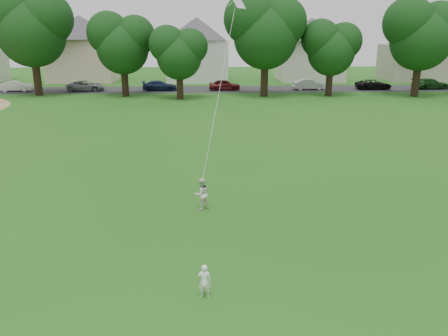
{
  "coord_description": "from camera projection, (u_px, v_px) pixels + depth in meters",
  "views": [
    {
      "loc": [
        0.89,
        -11.38,
        6.42
      ],
      "look_at": [
        1.5,
        2.0,
        2.3
      ],
      "focal_mm": 35.0,
      "sensor_mm": 36.0,
      "label": 1
    }
  ],
  "objects": [
    {
      "name": "parked_cars",
      "position": [
        219.0,
        85.0,
        51.8
      ],
      "size": [
        61.67,
        2.1,
        1.28
      ],
      "color": "black",
      "rests_on": "ground"
    },
    {
      "name": "older_boy",
      "position": [
        201.0,
        194.0,
        16.54
      ],
      "size": [
        0.76,
        0.71,
        1.24
      ],
      "primitive_type": "imported",
      "rotation": [
        0.0,
        0.0,
        3.69
      ],
      "color": "silver",
      "rests_on": "ground"
    },
    {
      "name": "tree_row",
      "position": [
        185.0,
        32.0,
        44.87
      ],
      "size": [
        81.57,
        10.07,
        11.52
      ],
      "color": "black",
      "rests_on": "ground"
    },
    {
      "name": "house_row",
      "position": [
        201.0,
        44.0,
        60.88
      ],
      "size": [
        77.6,
        14.12,
        10.46
      ],
      "color": "beige",
      "rests_on": "ground"
    },
    {
      "name": "ground",
      "position": [
        176.0,
        264.0,
        12.72
      ],
      "size": [
        160.0,
        160.0,
        0.0
      ],
      "primitive_type": "plane",
      "color": "#1D5112",
      "rests_on": "ground"
    },
    {
      "name": "street",
      "position": [
        197.0,
        89.0,
        52.82
      ],
      "size": [
        90.0,
        7.0,
        0.01
      ],
      "primitive_type": "cube",
      "color": "#2D2D30",
      "rests_on": "ground"
    },
    {
      "name": "toddler",
      "position": [
        204.0,
        281.0,
        11.0
      ],
      "size": [
        0.35,
        0.25,
        0.92
      ],
      "primitive_type": "imported",
      "rotation": [
        0.0,
        0.0,
        3.05
      ],
      "color": "white",
      "rests_on": "ground"
    },
    {
      "name": "kite",
      "position": [
        220.0,
        89.0,
        17.26
      ],
      "size": [
        1.25,
        2.4,
        8.02
      ],
      "color": "silver",
      "rests_on": "ground"
    }
  ]
}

